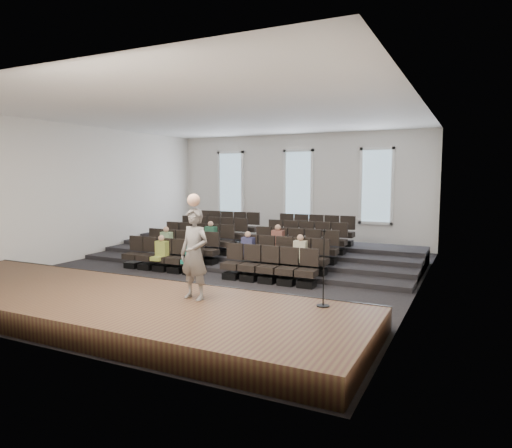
{
  "coord_description": "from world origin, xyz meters",
  "views": [
    {
      "loc": [
        7.35,
        -12.53,
        3.11
      ],
      "look_at": [
        1.01,
        0.5,
        1.59
      ],
      "focal_mm": 32.0,
      "sensor_mm": 36.0,
      "label": 1
    }
  ],
  "objects": [
    {
      "name": "audience",
      "position": [
        -0.28,
        0.45,
        0.83
      ],
      "size": [
        5.45,
        2.64,
        1.1
      ],
      "color": "#9DAD45",
      "rests_on": "seating_rows"
    },
    {
      "name": "ground",
      "position": [
        0.0,
        0.0,
        0.0
      ],
      "size": [
        14.0,
        14.0,
        0.0
      ],
      "primitive_type": "plane",
      "color": "black",
      "rests_on": "ground"
    },
    {
      "name": "wall_front",
      "position": [
        0.0,
        -7.02,
        2.5
      ],
      "size": [
        12.0,
        0.04,
        5.0
      ],
      "primitive_type": "cube",
      "color": "silver",
      "rests_on": "ground"
    },
    {
      "name": "wall_back",
      "position": [
        0.0,
        7.02,
        2.5
      ],
      "size": [
        12.0,
        0.04,
        5.0
      ],
      "primitive_type": "cube",
      "color": "silver",
      "rests_on": "ground"
    },
    {
      "name": "ceiling",
      "position": [
        0.0,
        0.0,
        5.01
      ],
      "size": [
        12.0,
        14.0,
        0.02
      ],
      "primitive_type": "cube",
      "color": "white",
      "rests_on": "ground"
    },
    {
      "name": "stage_lip",
      "position": [
        0.0,
        -3.33,
        0.25
      ],
      "size": [
        11.8,
        0.06,
        0.52
      ],
      "primitive_type": "cube",
      "color": "black",
      "rests_on": "ground"
    },
    {
      "name": "mic_stand",
      "position": [
        4.64,
        -3.88,
        0.97
      ],
      "size": [
        0.26,
        0.26,
        1.57
      ],
      "color": "black",
      "rests_on": "stage"
    },
    {
      "name": "seating_rows",
      "position": [
        -0.0,
        1.54,
        0.68
      ],
      "size": [
        6.8,
        4.7,
        1.67
      ],
      "color": "black",
      "rests_on": "ground"
    },
    {
      "name": "wall_right",
      "position": [
        6.02,
        0.0,
        2.5
      ],
      "size": [
        0.04,
        14.0,
        5.0
      ],
      "primitive_type": "cube",
      "color": "silver",
      "rests_on": "ground"
    },
    {
      "name": "risers",
      "position": [
        0.0,
        3.17,
        0.2
      ],
      "size": [
        11.8,
        4.8,
        0.6
      ],
      "color": "black",
      "rests_on": "ground"
    },
    {
      "name": "wall_left",
      "position": [
        -6.02,
        0.0,
        2.5
      ],
      "size": [
        0.04,
        14.0,
        5.0
      ],
      "primitive_type": "cube",
      "color": "silver",
      "rests_on": "ground"
    },
    {
      "name": "windows",
      "position": [
        0.0,
        6.95,
        2.7
      ],
      "size": [
        8.44,
        0.1,
        3.24
      ],
      "color": "white",
      "rests_on": "wall_back"
    },
    {
      "name": "stage",
      "position": [
        0.0,
        -5.1,
        0.25
      ],
      "size": [
        11.8,
        3.6,
        0.5
      ],
      "primitive_type": "cube",
      "color": "#49381F",
      "rests_on": "ground"
    },
    {
      "name": "speaker",
      "position": [
        2.01,
        -4.53,
        1.47
      ],
      "size": [
        0.76,
        0.56,
        1.94
      ],
      "primitive_type": "imported",
      "rotation": [
        0.0,
        0.0,
        -0.14
      ],
      "color": "#65625F",
      "rests_on": "stage"
    }
  ]
}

